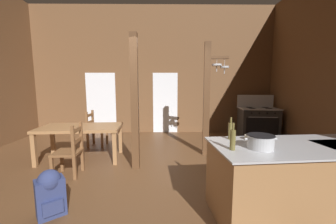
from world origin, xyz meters
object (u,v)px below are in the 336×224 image
(dining_table, at_px, (81,130))
(bottle_tall_on_counter, at_px, (233,139))
(ladderback_chair_by_post, at_px, (70,151))
(stockpot_on_counter, at_px, (261,142))
(ladderback_chair_near_window, at_px, (95,129))
(bottle_short_on_counter, at_px, (231,131))
(mixing_bowl_on_counter, at_px, (251,137))
(backpack, at_px, (50,192))
(stove_range, at_px, (258,122))
(kitchen_island, at_px, (300,181))

(dining_table, bearing_deg, bottle_tall_on_counter, -40.33)
(ladderback_chair_by_post, bearing_deg, stockpot_on_counter, -25.81)
(ladderback_chair_near_window, relative_size, bottle_tall_on_counter, 3.14)
(stockpot_on_counter, distance_m, bottle_tall_on_counter, 0.33)
(stockpot_on_counter, relative_size, bottle_short_on_counter, 1.23)
(dining_table, xyz_separation_m, ladderback_chair_by_post, (0.14, -0.82, -0.20))
(dining_table, relative_size, mixing_bowl_on_counter, 10.57)
(bottle_short_on_counter, bearing_deg, dining_table, 147.00)
(stockpot_on_counter, xyz_separation_m, bottle_short_on_counter, (-0.21, 0.40, 0.04))
(dining_table, xyz_separation_m, backpack, (0.43, -1.98, -0.34))
(stove_range, distance_m, ladderback_chair_by_post, 5.35)
(ladderback_chair_by_post, height_order, bottle_tall_on_counter, bottle_tall_on_counter)
(backpack, xyz_separation_m, stockpot_on_counter, (2.50, -0.19, 0.68))
(ladderback_chair_near_window, bearing_deg, bottle_tall_on_counter, -50.59)
(ladderback_chair_near_window, distance_m, bottle_short_on_counter, 3.94)
(stockpot_on_counter, distance_m, bottle_short_on_counter, 0.46)
(kitchen_island, bearing_deg, ladderback_chair_by_post, 160.35)
(ladderback_chair_near_window, bearing_deg, dining_table, -88.08)
(backpack, bearing_deg, ladderback_chair_by_post, 103.81)
(stove_range, relative_size, mixing_bowl_on_counter, 7.93)
(ladderback_chair_near_window, relative_size, bottle_short_on_counter, 3.24)
(kitchen_island, distance_m, stockpot_on_counter, 0.81)
(kitchen_island, distance_m, mixing_bowl_on_counter, 0.76)
(ladderback_chair_near_window, distance_m, stockpot_on_counter, 4.37)
(backpack, bearing_deg, ladderback_chair_near_window, 98.75)
(bottle_tall_on_counter, bearing_deg, ladderback_chair_near_window, 129.41)
(stockpot_on_counter, xyz_separation_m, mixing_bowl_on_counter, (0.06, 0.38, -0.05))
(bottle_short_on_counter, bearing_deg, kitchen_island, -18.13)
(mixing_bowl_on_counter, distance_m, bottle_short_on_counter, 0.28)
(kitchen_island, distance_m, ladderback_chair_by_post, 3.58)
(stockpot_on_counter, height_order, mixing_bowl_on_counter, stockpot_on_counter)
(bottle_tall_on_counter, bearing_deg, ladderback_chair_by_post, 150.59)
(kitchen_island, xyz_separation_m, ladderback_chair_by_post, (-3.37, 1.20, -0.01))
(stockpot_on_counter, bearing_deg, bottle_short_on_counter, 117.56)
(stove_range, xyz_separation_m, ladderback_chair_near_window, (-4.79, -0.87, -0.03))
(stove_range, height_order, stockpot_on_counter, stove_range)
(kitchen_island, relative_size, stockpot_on_counter, 6.18)
(kitchen_island, bearing_deg, stockpot_on_counter, -166.23)
(stove_range, relative_size, backpack, 2.21)
(ladderback_chair_near_window, xyz_separation_m, stockpot_on_counter, (2.96, -3.17, 0.55))
(kitchen_island, height_order, bottle_short_on_counter, bottle_short_on_counter)
(dining_table, distance_m, backpack, 2.06)
(stockpot_on_counter, bearing_deg, backpack, 175.75)
(backpack, bearing_deg, stockpot_on_counter, -4.25)
(kitchen_island, bearing_deg, backpack, 179.21)
(ladderback_chair_near_window, distance_m, bottle_tall_on_counter, 4.19)
(kitchen_island, xyz_separation_m, mixing_bowl_on_counter, (-0.53, 0.24, 0.49))
(kitchen_island, bearing_deg, stove_range, 72.23)
(stove_range, bearing_deg, backpack, -138.38)
(dining_table, height_order, bottle_tall_on_counter, bottle_tall_on_counter)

